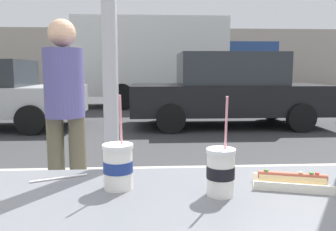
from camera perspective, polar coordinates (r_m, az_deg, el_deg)
name	(u,v)px	position (r m, az deg, el deg)	size (l,w,h in m)	color
ground_plane	(144,120)	(9.32, -4.11, -0.81)	(60.00, 60.00, 0.00)	#38383A
sidewalk_strip	(133,221)	(3.11, -5.85, -17.17)	(16.00, 2.80, 0.16)	#B2ADA3
building_facade_far	(146,59)	(23.96, -3.66, 9.38)	(28.00, 1.20, 4.13)	#A89E8E
soda_cup_left	(221,171)	(1.04, 8.82, -9.20)	(0.09, 0.09, 0.30)	white
soda_cup_right	(118,165)	(1.09, -8.37, -8.30)	(0.10, 0.10, 0.30)	white
hotdog_tray_far	(292,181)	(1.17, 20.04, -10.25)	(0.25, 0.15, 0.05)	silver
loose_straw	(59,178)	(1.25, -17.81, -9.98)	(0.01, 0.01, 0.19)	white
parked_car_black	(228,90)	(8.45, 10.03, 4.30)	(4.67, 2.08, 1.78)	black
box_truck	(169,60)	(12.88, 0.12, 9.25)	(7.18, 2.44, 3.20)	silver
pedestrian	(65,106)	(2.92, -16.92, 1.58)	(0.32, 0.32, 1.63)	#4C4838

